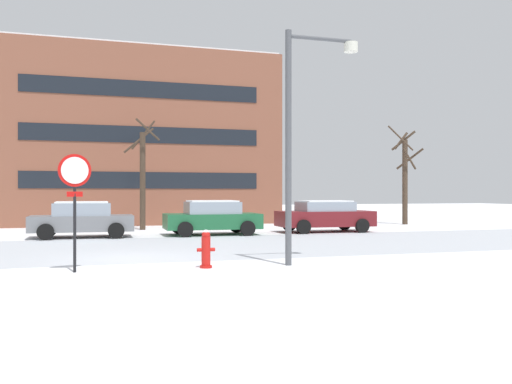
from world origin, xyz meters
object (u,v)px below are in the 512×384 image
at_px(street_lamp, 301,122).
at_px(parked_car_green, 212,217).
at_px(parked_car_maroon, 325,216).
at_px(fire_hydrant, 206,249).
at_px(stop_sign, 75,189).
at_px(parked_car_gray, 82,219).

height_order(street_lamp, parked_car_green, street_lamp).
relative_size(parked_car_green, parked_car_maroon, 0.93).
height_order(fire_hydrant, parked_car_green, parked_car_green).
distance_m(stop_sign, parked_car_gray, 10.22).
bearing_deg(parked_car_green, parked_car_maroon, 1.75).
height_order(fire_hydrant, street_lamp, street_lamp).
relative_size(fire_hydrant, parked_car_green, 0.23).
distance_m(street_lamp, parked_car_green, 10.72).
relative_size(parked_car_gray, parked_car_maroon, 0.93).
bearing_deg(stop_sign, parked_car_gray, 89.21).
relative_size(street_lamp, parked_car_green, 1.45).
xyz_separation_m(stop_sign, parked_car_green, (5.51, 10.00, -1.16)).
bearing_deg(parked_car_gray, street_lamp, -62.86).
bearing_deg(stop_sign, parked_car_maroon, 43.08).
xyz_separation_m(street_lamp, parked_car_gray, (-5.37, 10.47, -2.90)).
relative_size(stop_sign, parked_car_green, 0.67).
height_order(stop_sign, parked_car_gray, stop_sign).
bearing_deg(street_lamp, parked_car_green, 89.99).
bearing_deg(parked_car_maroon, fire_hydrant, -127.05).
relative_size(street_lamp, parked_car_gray, 1.46).
distance_m(parked_car_green, parked_car_maroon, 5.37).
bearing_deg(parked_car_gray, parked_car_maroon, 0.11).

